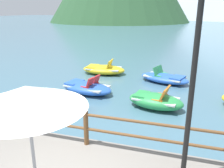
% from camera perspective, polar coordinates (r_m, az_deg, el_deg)
% --- Properties ---
extents(ground_plane, '(200.00, 200.00, 0.00)m').
position_cam_1_polar(ground_plane, '(43.44, 14.53, 12.24)').
color(ground_plane, '#477084').
extents(dock_railing, '(23.92, 0.12, 0.95)m').
position_cam_1_polar(dock_railing, '(5.87, -6.32, -9.39)').
color(dock_railing, brown).
rests_on(dock_railing, promenade_dock).
extents(lamp_post, '(0.28, 0.28, 4.47)m').
position_cam_1_polar(lamp_post, '(4.23, 19.76, 8.99)').
color(lamp_post, black).
rests_on(lamp_post, promenade_dock).
extents(beach_umbrella, '(1.70, 1.70, 2.24)m').
position_cam_1_polar(beach_umbrella, '(3.47, -19.88, -3.46)').
color(beach_umbrella, '#B2B2B7').
rests_on(beach_umbrella, promenade_dock).
extents(pedal_boat_0, '(2.82, 2.00, 0.81)m').
position_cam_1_polar(pedal_boat_0, '(12.51, 12.58, 1.43)').
color(pedal_boat_0, blue).
rests_on(pedal_boat_0, ground).
extents(pedal_boat_1, '(2.28, 1.49, 0.89)m').
position_cam_1_polar(pedal_boat_1, '(9.19, 10.43, -3.95)').
color(pedal_boat_1, green).
rests_on(pedal_boat_1, ground).
extents(pedal_boat_4, '(2.68, 1.75, 0.83)m').
position_cam_1_polar(pedal_boat_4, '(10.73, -6.19, -0.83)').
color(pedal_boat_4, blue).
rests_on(pedal_boat_4, ground).
extents(pedal_boat_5, '(2.55, 1.47, 0.84)m').
position_cam_1_polar(pedal_boat_5, '(13.89, -2.06, 3.55)').
color(pedal_boat_5, yellow).
rests_on(pedal_boat_5, ground).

